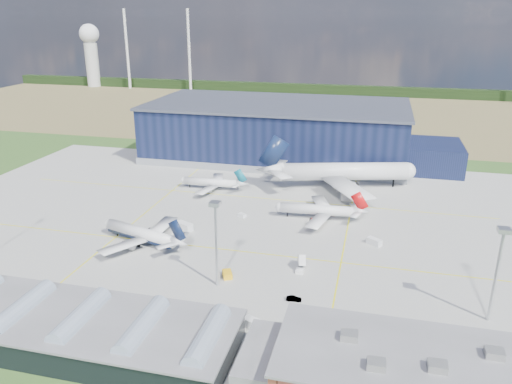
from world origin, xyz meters
name	(u,v)px	position (x,y,z in m)	size (l,w,h in m)	color
ground	(217,234)	(0.00, 0.00, 0.00)	(600.00, 600.00, 0.00)	#32551F
apron	(226,222)	(0.00, 10.00, 0.03)	(220.00, 160.00, 0.08)	#A0A19B
farmland	(312,110)	(0.00, 220.00, 0.00)	(600.00, 220.00, 0.01)	olive
treeline	(325,89)	(0.00, 300.00, 4.00)	(600.00, 8.00, 8.00)	black
horizon_dressing	(118,50)	(-191.30, 294.39, 34.20)	(440.20, 18.00, 70.00)	silver
hangar	(283,133)	(2.81, 94.80, 11.62)	(145.00, 62.00, 26.10)	#0F1733
ops_building	(403,376)	(55.01, -60.00, 4.79)	(46.00, 23.00, 10.90)	brown
glass_concourse	(97,331)	(-6.45, -60.00, 3.69)	(78.00, 23.00, 8.60)	black
light_mast_center	(216,230)	(10.00, -30.00, 15.43)	(2.60, 2.60, 23.00)	#B6B9BD
light_mast_east	(499,260)	(75.00, -30.00, 15.43)	(2.60, 2.60, 23.00)	#B6B9BD
airliner_navy	(140,227)	(-20.18, -12.00, 5.35)	(32.82, 32.10, 10.70)	silver
airliner_red	(317,205)	(29.10, 20.04, 5.22)	(32.00, 31.30, 10.43)	silver
airliner_widebody	(345,163)	(35.40, 55.00, 10.49)	(64.36, 62.96, 20.99)	silver
airliner_regional	(210,179)	(-15.74, 40.00, 4.57)	(28.02, 27.41, 9.14)	silver
gse_tug_a	(227,274)	(11.28, -25.47, 0.79)	(2.30, 3.77, 1.57)	yellow
gse_tug_b	(182,315)	(6.57, -46.00, 0.67)	(2.07, 3.11, 1.35)	yellow
gse_van_a	(184,226)	(-11.21, 0.44, 1.28)	(2.55, 5.85, 2.55)	silver
gse_cart_a	(223,185)	(-12.24, 44.63, 0.66)	(2.04, 3.06, 1.32)	silver
gse_van_b	(374,242)	(48.71, 3.96, 1.04)	(2.09, 4.55, 2.09)	silver
gse_cart_b	(242,215)	(4.01, 15.49, 0.61)	(1.89, 2.83, 1.23)	silver
gse_van_c	(253,324)	(23.64, -46.00, 1.12)	(2.24, 4.66, 2.24)	silver
airstair	(302,263)	(29.66, -15.93, 1.51)	(1.88, 4.70, 3.01)	silver
car_a	(274,334)	(28.81, -48.00, 0.64)	(1.52, 3.78, 1.29)	#99999E
car_b	(294,299)	(30.48, -32.77, 0.62)	(1.30, 3.74, 1.23)	#99999E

